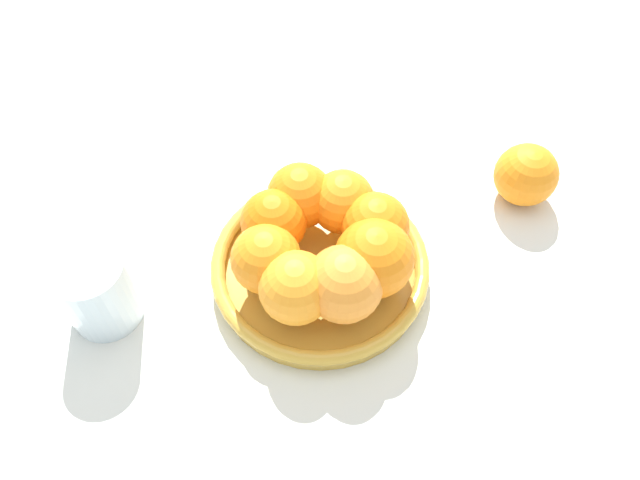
% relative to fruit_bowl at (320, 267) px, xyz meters
% --- Properties ---
extents(ground_plane, '(4.00, 4.00, 0.00)m').
position_rel_fruit_bowl_xyz_m(ground_plane, '(0.00, 0.00, -0.01)').
color(ground_plane, silver).
extents(fruit_bowl, '(0.24, 0.24, 0.03)m').
position_rel_fruit_bowl_xyz_m(fruit_bowl, '(0.00, 0.00, 0.00)').
color(fruit_bowl, gold).
rests_on(fruit_bowl, ground_plane).
extents(orange_pile, '(0.19, 0.19, 0.08)m').
position_rel_fruit_bowl_xyz_m(orange_pile, '(-0.01, -0.00, 0.05)').
color(orange_pile, orange).
rests_on(orange_pile, fruit_bowl).
extents(stray_orange, '(0.07, 0.07, 0.07)m').
position_rel_fruit_bowl_xyz_m(stray_orange, '(-0.04, -0.26, 0.02)').
color(stray_orange, orange).
rests_on(stray_orange, ground_plane).
extents(drinking_glass, '(0.08, 0.08, 0.09)m').
position_rel_fruit_bowl_xyz_m(drinking_glass, '(0.09, 0.21, 0.03)').
color(drinking_glass, silver).
rests_on(drinking_glass, ground_plane).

